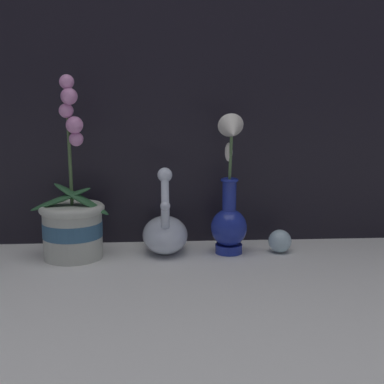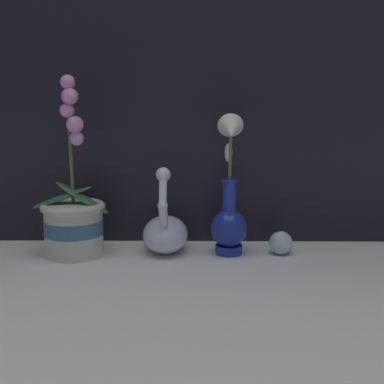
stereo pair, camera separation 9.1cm
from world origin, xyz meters
name	(u,v)px [view 1 (the left image)]	position (x,y,z in m)	size (l,w,h in m)	color
ground_plane	(180,266)	(0.00, 0.00, 0.00)	(2.80, 2.80, 0.00)	silver
window_backdrop	(176,2)	(0.00, 0.22, 0.60)	(2.80, 0.03, 1.20)	black
orchid_potted_plant	(72,220)	(-0.25, 0.08, 0.09)	(0.19, 0.15, 0.42)	beige
swan_figurine	(165,232)	(-0.03, 0.11, 0.05)	(0.11, 0.19, 0.22)	silver
blue_vase	(229,209)	(0.12, 0.09, 0.11)	(0.09, 0.11, 0.34)	navy
glass_sphere	(280,241)	(0.25, 0.09, 0.03)	(0.06, 0.06, 0.06)	silver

